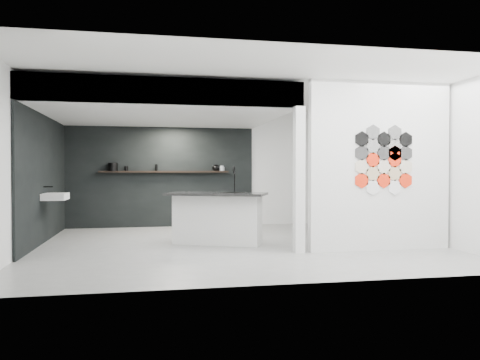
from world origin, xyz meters
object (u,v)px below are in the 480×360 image
object	(u,v)px
utensil_cup	(126,168)
partition_panel	(380,166)
glass_bowl	(222,169)
bottle_dark	(156,168)
kettle	(216,168)
stockpot	(113,167)
kitchen_island	(218,217)
glass_vase	(222,168)
wall_basin	(55,197)

from	to	relation	value
utensil_cup	partition_panel	bearing A→B (deg)	-41.91
glass_bowl	bottle_dark	size ratio (longest dim) A/B	0.84
partition_panel	utensil_cup	xyz separation A→B (m)	(-4.31, 3.87, -0.03)
glass_bowl	bottle_dark	world-z (taller)	bottle_dark
partition_panel	kettle	size ratio (longest dim) A/B	15.64
kettle	utensil_cup	size ratio (longest dim) A/B	1.64
partition_panel	stockpot	world-z (taller)	partition_panel
kitchen_island	glass_vase	world-z (taller)	glass_vase
kettle	glass_vase	bearing A→B (deg)	13.35
kettle	glass_bowl	xyz separation A→B (m)	(0.15, 0.00, -0.03)
kitchen_island	bottle_dark	bearing A→B (deg)	134.80
kettle	bottle_dark	size ratio (longest dim) A/B	1.16
bottle_dark	utensil_cup	bearing A→B (deg)	180.00
glass_bowl	glass_vase	size ratio (longest dim) A/B	1.05
kitchen_island	stockpot	distance (m)	3.51
kettle	kitchen_island	bearing A→B (deg)	-83.82
kitchen_island	glass_bowl	xyz separation A→B (m)	(0.49, 2.70, 0.89)
partition_panel	kitchen_island	bearing A→B (deg)	155.61
stockpot	glass_vase	xyz separation A→B (m)	(2.53, 0.00, -0.03)
glass_bowl	glass_vase	distance (m)	0.02
wall_basin	stockpot	xyz separation A→B (m)	(0.86, 2.07, 0.56)
wall_basin	bottle_dark	bearing A→B (deg)	48.26
glass_bowl	bottle_dark	distance (m)	1.55
wall_basin	kettle	xyz separation A→B (m)	(3.24, 2.07, 0.55)
wall_basin	utensil_cup	bearing A→B (deg)	60.70
glass_vase	glass_bowl	bearing A→B (deg)	0.00
wall_basin	bottle_dark	distance (m)	2.82
kitchen_island	bottle_dark	distance (m)	3.05
partition_panel	bottle_dark	size ratio (longest dim) A/B	18.18
wall_basin	kettle	bearing A→B (deg)	32.49
wall_basin	glass_bowl	xyz separation A→B (m)	(3.39, 2.07, 0.52)
glass_bowl	bottle_dark	bearing A→B (deg)	180.00
stockpot	utensil_cup	bearing A→B (deg)	0.00
wall_basin	kitchen_island	size ratio (longest dim) A/B	0.31
wall_basin	glass_bowl	bearing A→B (deg)	31.35
stockpot	utensil_cup	world-z (taller)	stockpot
kettle	utensil_cup	xyz separation A→B (m)	(-2.08, 0.00, -0.02)
kettle	bottle_dark	world-z (taller)	bottle_dark
partition_panel	utensil_cup	world-z (taller)	partition_panel
wall_basin	partition_panel	bearing A→B (deg)	-18.23
partition_panel	kettle	world-z (taller)	partition_panel
stockpot	kettle	bearing A→B (deg)	0.00
kitchen_island	utensil_cup	world-z (taller)	utensil_cup
partition_panel	kitchen_island	size ratio (longest dim) A/B	1.46
glass_bowl	bottle_dark	xyz separation A→B (m)	(-1.55, 0.00, 0.03)
partition_panel	stockpot	size ratio (longest dim) A/B	12.51
stockpot	kettle	world-z (taller)	stockpot
stockpot	kettle	size ratio (longest dim) A/B	1.25
utensil_cup	kitchen_island	bearing A→B (deg)	-57.17
kitchen_island	kettle	bearing A→B (deg)	106.22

